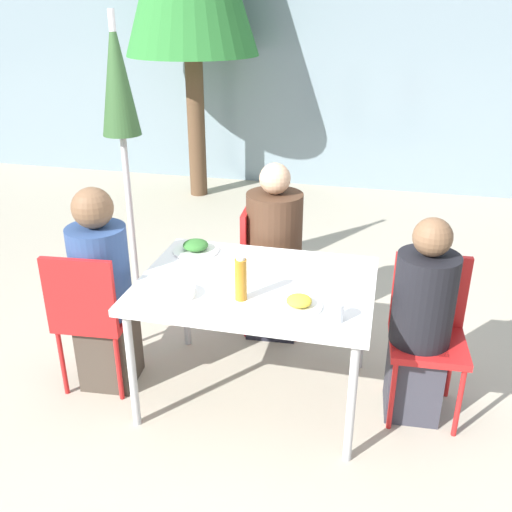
{
  "coord_description": "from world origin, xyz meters",
  "views": [
    {
      "loc": [
        0.64,
        -2.67,
        2.13
      ],
      "look_at": [
        0.0,
        0.0,
        0.89
      ],
      "focal_mm": 40.0,
      "sensor_mm": 36.0,
      "label": 1
    }
  ],
  "objects": [
    {
      "name": "person_left",
      "position": [
        -0.88,
        -0.07,
        0.59
      ],
      "size": [
        0.33,
        0.33,
        1.22
      ],
      "rotation": [
        0.0,
        0.0,
        0.08
      ],
      "color": "#473D33",
      "rests_on": "ground"
    },
    {
      "name": "chair_far",
      "position": [
        -0.13,
        0.77,
        0.52
      ],
      "size": [
        0.43,
        0.43,
        0.89
      ],
      "rotation": [
        0.0,
        0.0,
        -1.5
      ],
      "color": "red",
      "rests_on": "ground"
    },
    {
      "name": "drinking_cup",
      "position": [
        0.46,
        -0.31,
        0.79
      ],
      "size": [
        0.08,
        0.08,
        0.09
      ],
      "color": "white",
      "rests_on": "dining_table"
    },
    {
      "name": "chair_left",
      "position": [
        -0.92,
        -0.16,
        0.52
      ],
      "size": [
        0.43,
        0.43,
        0.89
      ],
      "rotation": [
        0.0,
        0.0,
        0.08
      ],
      "color": "red",
      "rests_on": "ground"
    },
    {
      "name": "ground_plane",
      "position": [
        0.0,
        0.0,
        0.0
      ],
      "size": [
        24.0,
        24.0,
        0.0
      ],
      "primitive_type": "plane",
      "color": "#B2A893"
    },
    {
      "name": "closed_umbrella",
      "position": [
        -1.12,
        0.83,
        1.47
      ],
      "size": [
        0.36,
        0.36,
        2.08
      ],
      "color": "#333333",
      "rests_on": "ground"
    },
    {
      "name": "plate_1",
      "position": [
        0.27,
        -0.23,
        0.76
      ],
      "size": [
        0.23,
        0.23,
        0.06
      ],
      "color": "white",
      "rests_on": "dining_table"
    },
    {
      "name": "salad_bowl",
      "position": [
        -0.36,
        -0.25,
        0.76
      ],
      "size": [
        0.19,
        0.19,
        0.05
      ],
      "color": "white",
      "rests_on": "dining_table"
    },
    {
      "name": "chair_right",
      "position": [
        0.93,
        0.14,
        0.52
      ],
      "size": [
        0.42,
        0.42,
        0.89
      ],
      "rotation": [
        0.0,
        0.0,
        -3.08
      ],
      "color": "red",
      "rests_on": "ground"
    },
    {
      "name": "building_facade",
      "position": [
        0.0,
        4.32,
        1.5
      ],
      "size": [
        10.0,
        0.2,
        3.0
      ],
      "color": "gray",
      "rests_on": "ground"
    },
    {
      "name": "dining_table",
      "position": [
        0.0,
        0.0,
        0.68
      ],
      "size": [
        1.26,
        0.94,
        0.74
      ],
      "color": "white",
      "rests_on": "ground"
    },
    {
      "name": "plate_0",
      "position": [
        -0.44,
        0.3,
        0.77
      ],
      "size": [
        0.28,
        0.28,
        0.08
      ],
      "color": "white",
      "rests_on": "dining_table"
    },
    {
      "name": "bottle",
      "position": [
        -0.03,
        -0.21,
        0.85
      ],
      "size": [
        0.06,
        0.06,
        0.24
      ],
      "color": "#B7751E",
      "rests_on": "dining_table"
    },
    {
      "name": "person_right",
      "position": [
        0.88,
        0.05,
        0.55
      ],
      "size": [
        0.32,
        0.32,
        1.16
      ],
      "rotation": [
        0.0,
        0.0,
        -3.08
      ],
      "color": "#383842",
      "rests_on": "ground"
    },
    {
      "name": "person_far",
      "position": [
        -0.05,
        0.72,
        0.56
      ],
      "size": [
        0.37,
        0.37,
        1.2
      ],
      "rotation": [
        0.0,
        0.0,
        -1.5
      ],
      "color": "black",
      "rests_on": "ground"
    }
  ]
}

